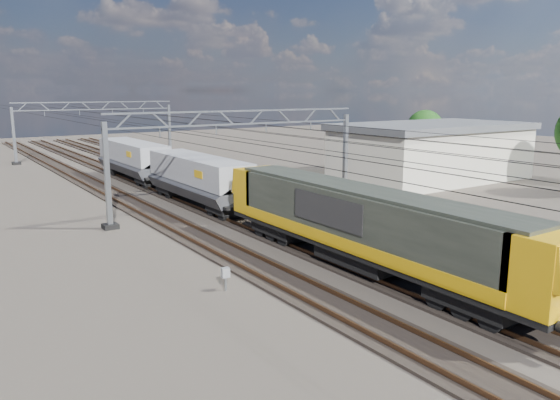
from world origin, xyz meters
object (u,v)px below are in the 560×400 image
hopper_wagon_lead (198,177)px  catenary_gantry_mid (242,156)px  locomotive (362,223)px  tree_far (428,130)px  hopper_wagon_mid (133,157)px  trackside_cabinet (225,274)px  industrial_shed (431,151)px  catenary_gantry_far (97,128)px

hopper_wagon_lead → catenary_gantry_mid: bearing=-56.3°
locomotive → tree_far: tree_far is taller
hopper_wagon_mid → catenary_gantry_mid: bearing=-83.4°
trackside_cabinet → industrial_shed: industrial_shed is taller
hopper_wagon_mid → catenary_gantry_far: bearing=83.9°
industrial_shed → hopper_wagon_lead: bearing=177.6°
tree_far → trackside_cabinet: bearing=-149.1°
catenary_gantry_mid → hopper_wagon_mid: (-2.00, 17.20, -1.67)m
catenary_gantry_far → locomotive: (-2.00, -50.70, -1.58)m
hopper_wagon_mid → industrial_shed: (24.00, -15.20, 0.49)m
catenary_gantry_mid → tree_far: (30.32, 9.79, 0.08)m
catenary_gantry_mid → hopper_wagon_mid: size_ratio=1.53×
hopper_wagon_lead → tree_far: 33.07m
catenary_gantry_far → hopper_wagon_mid: size_ratio=1.53×
catenary_gantry_mid → tree_far: bearing=17.9°
industrial_shed → tree_far: size_ratio=2.96×
hopper_wagon_lead → trackside_cabinet: hopper_wagon_lead is taller
catenary_gantry_mid → industrial_shed: (22.00, 2.00, -1.18)m
hopper_wagon_mid → industrial_shed: industrial_shed is taller
catenary_gantry_far → tree_far: (30.32, -26.21, 0.08)m
catenary_gantry_mid → catenary_gantry_far: bearing=90.0°
trackside_cabinet → industrial_shed: (30.63, 15.48, 1.96)m
locomotive → industrial_shed: 29.24m
hopper_wagon_mid → tree_far: (32.32, -7.41, 1.76)m
locomotive → hopper_wagon_lead: size_ratio=1.62×
catenary_gantry_mid → catenary_gantry_far: size_ratio=1.00×
catenary_gantry_mid → locomotive: size_ratio=0.94×
locomotive → tree_far: bearing=37.2°
locomotive → trackside_cabinet: 6.92m
hopper_wagon_mid → tree_far: size_ratio=2.07×
catenary_gantry_mid → hopper_wagon_lead: catenary_gantry_mid is taller
tree_far → hopper_wagon_lead: bearing=-168.1°
trackside_cabinet → industrial_shed: bearing=33.8°
catenary_gantry_far → industrial_shed: catenary_gantry_far is taller
industrial_shed → tree_far: 11.46m
catenary_gantry_mid → locomotive: (-2.00, -14.70, -1.58)m
catenary_gantry_far → tree_far: size_ratio=3.17×
catenary_gantry_far → trackside_cabinet: bearing=-99.9°
catenary_gantry_mid → hopper_wagon_mid: bearing=96.6°
hopper_wagon_lead → tree_far: bearing=11.9°
industrial_shed → locomotive: bearing=-145.2°
hopper_wagon_lead → hopper_wagon_mid: bearing=90.0°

